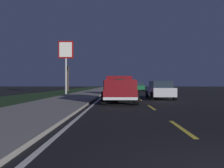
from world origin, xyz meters
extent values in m
plane|color=black|center=(27.00, 0.00, 0.00)|extent=(144.00, 144.00, 0.00)
cube|color=gray|center=(27.00, 5.70, 0.06)|extent=(108.00, 4.00, 0.12)
cube|color=#1E3819|center=(27.00, 10.70, 0.00)|extent=(108.00, 6.00, 0.01)
cube|color=yellow|center=(4.03, 0.00, 0.00)|extent=(2.40, 0.14, 0.01)
cube|color=yellow|center=(9.48, 0.00, 0.00)|extent=(2.40, 0.14, 0.01)
cube|color=yellow|center=(15.40, 0.00, 0.00)|extent=(2.40, 0.14, 0.01)
cube|color=yellow|center=(20.96, 0.00, 0.00)|extent=(2.40, 0.14, 0.01)
cube|color=yellow|center=(27.48, 0.00, 0.00)|extent=(2.40, 0.14, 0.01)
cube|color=yellow|center=(34.32, 0.00, 0.00)|extent=(2.40, 0.14, 0.01)
cube|color=yellow|center=(39.35, 0.00, 0.00)|extent=(2.40, 0.14, 0.01)
cube|color=yellow|center=(44.53, 0.00, 0.00)|extent=(2.40, 0.14, 0.01)
cube|color=yellow|center=(51.10, 0.00, 0.00)|extent=(2.40, 0.14, 0.01)
cube|color=yellow|center=(56.11, 0.00, 0.00)|extent=(2.40, 0.14, 0.01)
cube|color=yellow|center=(61.99, 0.00, 0.00)|extent=(2.40, 0.14, 0.01)
cube|color=yellow|center=(67.93, 0.00, 0.00)|extent=(2.40, 0.14, 0.01)
cube|color=yellow|center=(73.04, 0.00, 0.00)|extent=(2.40, 0.14, 0.01)
cube|color=yellow|center=(79.46, 0.00, 0.00)|extent=(2.40, 0.14, 0.01)
cube|color=silver|center=(27.00, 3.40, 0.00)|extent=(108.00, 0.14, 0.01)
cube|color=maroon|center=(12.56, 1.75, 0.67)|extent=(5.43, 2.08, 0.60)
cube|color=maroon|center=(13.75, 1.77, 1.42)|extent=(2.19, 1.87, 0.90)
cube|color=#1E2833|center=(12.70, 1.75, 1.47)|extent=(0.06, 1.44, 0.50)
cube|color=maroon|center=(11.47, 2.67, 1.25)|extent=(3.02, 0.13, 0.56)
cube|color=maroon|center=(11.50, 0.79, 1.25)|extent=(3.02, 0.13, 0.56)
cube|color=maroon|center=(9.91, 1.71, 1.25)|extent=(0.11, 1.88, 0.56)
cube|color=silver|center=(9.91, 1.71, 0.45)|extent=(0.15, 2.00, 0.16)
cube|color=red|center=(9.90, 2.51, 1.45)|extent=(0.06, 0.14, 0.20)
cube|color=red|center=(9.93, 0.91, 1.45)|extent=(0.06, 0.14, 0.20)
ellipsoid|color=#193823|center=(11.48, 1.73, 1.29)|extent=(2.61, 1.56, 0.64)
sphere|color=silver|center=(11.98, 2.10, 1.15)|extent=(0.40, 0.40, 0.40)
sphere|color=beige|center=(10.89, 1.42, 1.13)|extent=(0.34, 0.34, 0.34)
cylinder|color=black|center=(14.33, 2.78, 0.42)|extent=(0.84, 0.28, 0.84)
cylinder|color=black|center=(14.36, 0.78, 0.42)|extent=(0.84, 0.28, 0.84)
cylinder|color=black|center=(10.77, 2.72, 0.42)|extent=(0.84, 0.28, 0.84)
cylinder|color=black|center=(10.80, 0.72, 0.42)|extent=(0.84, 0.28, 0.84)
cube|color=navy|center=(23.31, 1.68, 0.63)|extent=(4.44, 1.90, 0.70)
cube|color=#1E2833|center=(23.06, 1.68, 1.26)|extent=(2.50, 1.64, 0.56)
cylinder|color=black|center=(24.83, 2.54, 0.34)|extent=(0.68, 0.22, 0.68)
cylinder|color=black|center=(24.79, 0.74, 0.34)|extent=(0.68, 0.22, 0.68)
cylinder|color=black|center=(21.84, 2.61, 0.34)|extent=(0.68, 0.22, 0.68)
cylinder|color=black|center=(21.79, 0.81, 0.34)|extent=(0.68, 0.22, 0.68)
cube|color=red|center=(21.16, 1.73, 0.68)|extent=(0.12, 1.51, 0.10)
cube|color=#14592D|center=(35.87, -1.93, 0.63)|extent=(4.43, 1.87, 0.70)
cube|color=#1E2833|center=(35.62, -1.92, 1.26)|extent=(2.49, 1.62, 0.56)
cylinder|color=black|center=(37.38, -1.05, 0.34)|extent=(0.68, 0.22, 0.68)
cylinder|color=black|center=(37.35, -2.85, 0.34)|extent=(0.68, 0.22, 0.68)
cylinder|color=black|center=(34.38, -1.00, 0.34)|extent=(0.68, 0.22, 0.68)
cylinder|color=black|center=(34.36, -2.80, 0.34)|extent=(0.68, 0.22, 0.68)
cube|color=red|center=(33.72, -1.89, 0.68)|extent=(0.10, 1.51, 0.10)
cube|color=#B2B5BA|center=(16.10, -1.79, 0.63)|extent=(4.41, 1.83, 0.70)
cube|color=#1E2833|center=(15.85, -1.79, 1.26)|extent=(2.47, 1.60, 0.56)
cylinder|color=black|center=(17.60, -0.90, 0.34)|extent=(0.68, 0.22, 0.68)
cylinder|color=black|center=(17.59, -2.70, 0.34)|extent=(0.68, 0.22, 0.68)
cylinder|color=black|center=(14.61, -0.88, 0.34)|extent=(0.68, 0.22, 0.68)
cylinder|color=black|center=(14.60, -2.68, 0.34)|extent=(0.68, 0.22, 0.68)
cube|color=red|center=(13.95, -1.78, 0.68)|extent=(0.09, 1.51, 0.10)
cylinder|color=#99999E|center=(24.40, 8.49, 3.38)|extent=(0.24, 0.24, 6.76)
cube|color=maroon|center=(24.40, 8.49, 5.66)|extent=(0.24, 1.90, 2.20)
cube|color=silver|center=(24.27, 8.49, 5.66)|extent=(0.04, 1.60, 1.87)
cylinder|color=#423323|center=(34.03, 10.56, 2.09)|extent=(0.28, 0.28, 4.18)
cylinder|color=#423323|center=(33.61, 10.31, 4.11)|extent=(0.89, 0.64, 1.00)
cylinder|color=#423323|center=(34.31, 10.56, 3.84)|extent=(0.65, 0.12, 1.01)
cylinder|color=#423323|center=(34.34, 10.89, 3.75)|extent=(0.69, 0.78, 1.53)
camera|label=1|loc=(-2.18, 1.87, 1.31)|focal=33.63mm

